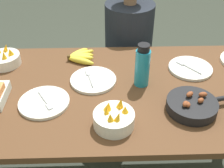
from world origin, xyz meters
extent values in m
cube|color=brown|center=(0.00, 0.00, 0.73)|extent=(1.88, 0.87, 0.03)
ellipsoid|color=yellow|center=(-0.18, 0.25, 0.77)|extent=(0.17, 0.10, 0.04)
ellipsoid|color=yellow|center=(-0.18, 0.28, 0.77)|extent=(0.15, 0.04, 0.04)
ellipsoid|color=yellow|center=(-0.18, 0.30, 0.77)|extent=(0.16, 0.07, 0.04)
ellipsoid|color=yellow|center=(-0.18, 0.32, 0.77)|extent=(0.17, 0.12, 0.04)
ellipsoid|color=yellow|center=(-0.20, 0.33, 0.77)|extent=(0.14, 0.14, 0.04)
cylinder|color=#4C3819|center=(-0.25, 0.28, 0.77)|extent=(0.02, 0.02, 0.04)
cylinder|color=black|center=(0.37, -0.17, 0.76)|extent=(0.23, 0.23, 0.01)
cylinder|color=black|center=(0.37, -0.17, 0.78)|extent=(0.24, 0.24, 0.04)
ellipsoid|color=brown|center=(0.33, -0.21, 0.81)|extent=(0.03, 0.03, 0.03)
ellipsoid|color=brown|center=(0.36, -0.14, 0.82)|extent=(0.05, 0.05, 0.03)
ellipsoid|color=brown|center=(0.42, -0.14, 0.82)|extent=(0.04, 0.03, 0.03)
ellipsoid|color=brown|center=(0.40, -0.18, 0.81)|extent=(0.04, 0.04, 0.03)
ellipsoid|color=brown|center=(0.32, -0.21, 0.82)|extent=(0.04, 0.04, 0.03)
cylinder|color=silver|center=(-0.10, 0.07, 0.76)|extent=(0.25, 0.25, 0.02)
cylinder|color=#B2B2B7|center=(-0.11, 0.04, 0.77)|extent=(0.03, 0.11, 0.01)
cube|color=#B2B2B7|center=(-0.13, 0.12, 0.77)|extent=(0.03, 0.05, 0.00)
cylinder|color=silver|center=(0.45, 0.17, 0.76)|extent=(0.25, 0.25, 0.02)
cylinder|color=#B2B2B7|center=(0.45, 0.14, 0.77)|extent=(0.08, 0.10, 0.01)
cube|color=#B2B2B7|center=(0.40, 0.21, 0.77)|extent=(0.05, 0.05, 0.00)
cylinder|color=silver|center=(-0.33, -0.11, 0.76)|extent=(0.25, 0.25, 0.02)
cylinder|color=#B2B2B7|center=(-0.34, -0.09, 0.77)|extent=(0.06, 0.10, 0.01)
cube|color=#B2B2B7|center=(-0.30, -0.15, 0.77)|extent=(0.04, 0.05, 0.00)
cylinder|color=silver|center=(0.00, -0.26, 0.78)|extent=(0.18, 0.18, 0.07)
cone|color=#F4A819|center=(0.05, -0.25, 0.83)|extent=(0.04, 0.04, 0.04)
cone|color=#F4A819|center=(0.03, -0.22, 0.84)|extent=(0.06, 0.05, 0.06)
cone|color=#F4A819|center=(-0.02, -0.23, 0.83)|extent=(0.06, 0.06, 0.05)
cone|color=#F4A819|center=(-0.03, -0.26, 0.84)|extent=(0.03, 0.03, 0.05)
cone|color=#F4A819|center=(-0.02, -0.30, 0.83)|extent=(0.04, 0.04, 0.04)
cone|color=#F4A819|center=(0.02, -0.30, 0.84)|extent=(0.05, 0.04, 0.05)
cylinder|color=silver|center=(-0.62, 0.25, 0.78)|extent=(0.18, 0.18, 0.06)
cone|color=#F4A819|center=(-0.57, 0.26, 0.83)|extent=(0.04, 0.05, 0.05)
cone|color=#F4A819|center=(-0.61, 0.30, 0.83)|extent=(0.05, 0.04, 0.06)
cone|color=#F4A819|center=(-0.60, 0.22, 0.83)|extent=(0.04, 0.04, 0.05)
cylinder|color=teal|center=(0.16, 0.04, 0.85)|extent=(0.08, 0.08, 0.20)
cylinder|color=black|center=(0.16, 0.04, 0.97)|extent=(0.06, 0.06, 0.04)
cube|color=black|center=(0.14, 0.66, 0.22)|extent=(0.37, 0.37, 0.44)
cylinder|color=#1E232D|center=(0.14, 0.66, 0.70)|extent=(0.34, 0.34, 0.52)
cylinder|color=#9E7051|center=(0.14, 0.66, 0.98)|extent=(0.09, 0.09, 0.05)
camera|label=1|loc=(-0.04, -1.15, 1.64)|focal=45.00mm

